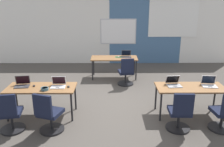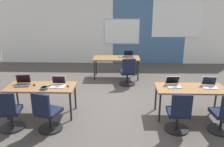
{
  "view_description": "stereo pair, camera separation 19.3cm",
  "coord_description": "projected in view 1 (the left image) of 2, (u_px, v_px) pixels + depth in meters",
  "views": [
    {
      "loc": [
        -0.12,
        -5.76,
        2.73
      ],
      "look_at": [
        -0.09,
        -0.07,
        0.88
      ],
      "focal_mm": 37.98,
      "sensor_mm": 36.0,
      "label": 1
    },
    {
      "loc": [
        0.07,
        -5.76,
        2.73
      ],
      "look_at": [
        -0.09,
        -0.07,
        0.88
      ],
      "focal_mm": 37.98,
      "sensor_mm": 36.0,
      "label": 2
    }
  ],
  "objects": [
    {
      "name": "laptop_near_left_inner",
      "position": [
        58.0,
        85.0,
        5.54
      ],
      "size": [
        0.34,
        0.3,
        0.23
      ],
      "rotation": [
        0.0,
        0.0,
        0.02
      ],
      "color": "silver",
      "rests_on": "desk_near_left"
    },
    {
      "name": "laptop_near_right_end",
      "position": [
        209.0,
        84.0,
        5.58
      ],
      "size": [
        0.36,
        0.32,
        0.23
      ],
      "rotation": [
        0.0,
        0.0,
        -0.11
      ],
      "color": "silver",
      "rests_on": "desk_near_right"
    },
    {
      "name": "chair_near_left_inner",
      "position": [
        49.0,
        116.0,
        4.9
      ],
      "size": [
        0.56,
        0.61,
        0.92
      ],
      "rotation": [
        0.0,
        0.0,
        2.82
      ],
      "color": "black",
      "rests_on": "ground"
    },
    {
      "name": "laptop_near_left_end",
      "position": [
        22.0,
        84.0,
        5.57
      ],
      "size": [
        0.36,
        0.32,
        0.23
      ],
      "rotation": [
        0.0,
        0.0,
        0.13
      ],
      "color": "#333338",
      "rests_on": "desk_near_left"
    },
    {
      "name": "mousepad_far_right",
      "position": [
        118.0,
        57.0,
        8.25
      ],
      "size": [
        0.22,
        0.19,
        0.0
      ],
      "color": "#23512D",
      "rests_on": "desk_far_center"
    },
    {
      "name": "laptop_near_right_inner",
      "position": [
        174.0,
        84.0,
        5.6
      ],
      "size": [
        0.36,
        0.34,
        0.22
      ],
      "rotation": [
        0.0,
        0.0,
        0.09
      ],
      "color": "#9E9EA3",
      "rests_on": "desk_near_right"
    },
    {
      "name": "chair_near_right_inner",
      "position": [
        180.0,
        115.0,
        4.96
      ],
      "size": [
        0.52,
        0.55,
        0.92
      ],
      "rotation": [
        0.0,
        0.0,
        3.11
      ],
      "color": "black",
      "rests_on": "ground"
    },
    {
      "name": "mouse_far_right",
      "position": [
        118.0,
        57.0,
        8.25
      ],
      "size": [
        0.08,
        0.11,
        0.03
      ],
      "color": "#B2B2B7",
      "rests_on": "mousepad_far_right"
    },
    {
      "name": "desk_near_left",
      "position": [
        41.0,
        89.0,
        5.54
      ],
      "size": [
        1.6,
        0.7,
        0.72
      ],
      "color": "brown",
      "rests_on": "ground"
    },
    {
      "name": "ground_plane",
      "position": [
        115.0,
        104.0,
        6.32
      ],
      "size": [
        24.0,
        24.0,
        0.0
      ],
      "color": "#47423D"
    },
    {
      "name": "desk_near_right",
      "position": [
        190.0,
        89.0,
        5.56
      ],
      "size": [
        1.6,
        0.7,
        0.72
      ],
      "color": "brown",
      "rests_on": "ground"
    },
    {
      "name": "laptop_far_right",
      "position": [
        126.0,
        55.0,
        8.28
      ],
      "size": [
        0.33,
        0.32,
        0.22
      ],
      "rotation": [
        0.0,
        0.0,
        -0.0
      ],
      "color": "#333338",
      "rests_on": "desk_far_center"
    },
    {
      "name": "snack_bowl",
      "position": [
        45.0,
        89.0,
        5.33
      ],
      "size": [
        0.18,
        0.18,
        0.06
      ],
      "color": "#3D6070",
      "rests_on": "desk_near_left"
    },
    {
      "name": "chair_far_right",
      "position": [
        126.0,
        74.0,
        7.57
      ],
      "size": [
        0.52,
        0.57,
        0.92
      ],
      "rotation": [
        0.0,
        0.0,
        3.3
      ],
      "color": "black",
      "rests_on": "ground"
    },
    {
      "name": "mouse_near_left_inner",
      "position": [
        69.0,
        87.0,
        5.5
      ],
      "size": [
        0.07,
        0.11,
        0.03
      ],
      "color": "black",
      "rests_on": "desk_near_left"
    },
    {
      "name": "desk_far_center",
      "position": [
        114.0,
        59.0,
        8.21
      ],
      "size": [
        1.6,
        0.7,
        0.72
      ],
      "color": "brown",
      "rests_on": "ground"
    },
    {
      "name": "chair_near_left_end",
      "position": [
        10.0,
        116.0,
        4.91
      ],
      "size": [
        0.52,
        0.57,
        0.92
      ],
      "rotation": [
        0.0,
        0.0,
        3.29
      ],
      "color": "black",
      "rests_on": "ground"
    },
    {
      "name": "mouse_near_left_end",
      "position": [
        34.0,
        86.0,
        5.56
      ],
      "size": [
        0.08,
        0.11,
        0.03
      ],
      "color": "black",
      "rests_on": "desk_near_left"
    },
    {
      "name": "back_wall_assembly",
      "position": [
        115.0,
        30.0,
        9.87
      ],
      "size": [
        10.0,
        0.27,
        2.8
      ],
      "color": "silver",
      "rests_on": "ground"
    }
  ]
}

